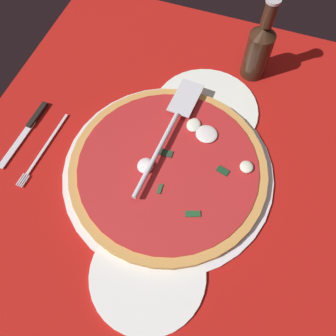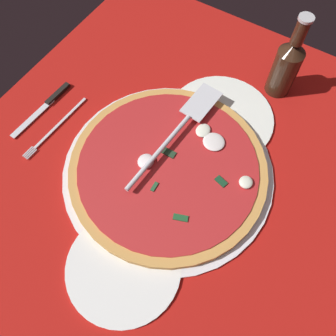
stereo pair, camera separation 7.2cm
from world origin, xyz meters
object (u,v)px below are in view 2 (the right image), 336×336
at_px(place_setting_far, 51,116).
at_px(beer_bottle, 287,65).
at_px(dinner_plate_left, 124,267).
at_px(pizza, 168,168).
at_px(pizza_server, 178,129).
at_px(dinner_plate_right, 221,118).

xyz_separation_m(place_setting_far, beer_bottle, (0.35, -0.41, 0.08)).
xyz_separation_m(dinner_plate_left, pizza, (0.21, 0.04, 0.01)).
distance_m(pizza, pizza_server, 0.09).
relative_size(pizza, beer_bottle, 1.98).
height_order(dinner_plate_left, dinner_plate_right, same).
distance_m(dinner_plate_left, pizza_server, 0.30).
relative_size(dinner_plate_left, place_setting_far, 1.03).
bearing_deg(pizza, place_setting_far, 94.09).
bearing_deg(dinner_plate_right, beer_bottle, -26.72).
bearing_deg(pizza_server, pizza, -158.83).
xyz_separation_m(pizza_server, place_setting_far, (-0.10, 0.28, -0.04)).
distance_m(dinner_plate_left, beer_bottle, 0.56).
bearing_deg(pizza, dinner_plate_right, -9.12).
distance_m(dinner_plate_left, pizza, 0.22).
xyz_separation_m(pizza, pizza_server, (0.08, 0.02, 0.03)).
distance_m(dinner_plate_right, pizza_server, 0.12).
height_order(dinner_plate_left, place_setting_far, place_setting_far).
height_order(dinner_plate_right, pizza, pizza).
relative_size(pizza, pizza_server, 1.32).
xyz_separation_m(dinner_plate_right, pizza, (-0.18, 0.03, 0.01)).
relative_size(pizza, place_setting_far, 1.97).
bearing_deg(place_setting_far, dinner_plate_right, 124.21).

